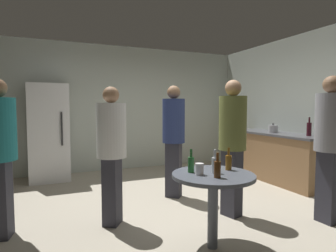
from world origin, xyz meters
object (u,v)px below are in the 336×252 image
refrigerator (49,133)px  beer_bottle_amber (229,162)px  wine_bottle_on_counter (309,129)px  person_in_navy_shirt (174,132)px  beer_bottle_green (191,164)px  beer_bottle_clear (215,165)px  kettle (273,129)px  foreground_table (213,184)px  person_in_olive_shirt (232,137)px  plastic_cup_white (199,169)px  beer_bottle_brown (217,169)px  person_in_white_shirt (112,145)px  person_in_gray_shirt (330,137)px

refrigerator → beer_bottle_amber: bearing=-62.8°
refrigerator → wine_bottle_on_counter: size_ratio=5.81×
wine_bottle_on_counter → person_in_navy_shirt: 2.27m
beer_bottle_green → beer_bottle_clear: (0.20, -0.12, 0.00)m
beer_bottle_clear → kettle: bearing=36.0°
foreground_table → person_in_olive_shirt: 0.97m
refrigerator → plastic_cup_white: bearing=-68.5°
beer_bottle_brown → beer_bottle_clear: (0.08, 0.16, 0.00)m
beer_bottle_brown → person_in_navy_shirt: (0.33, 1.71, 0.18)m
beer_bottle_amber → person_in_white_shirt: bearing=140.1°
wine_bottle_on_counter → beer_bottle_clear: 2.67m
wine_bottle_on_counter → beer_bottle_clear: (-2.46, -1.02, -0.20)m
beer_bottle_amber → beer_bottle_green: size_ratio=1.00×
foreground_table → refrigerator: bearing=113.5°
beer_bottle_green → person_in_gray_shirt: size_ratio=0.13×
foreground_table → beer_bottle_amber: bearing=18.0°
wine_bottle_on_counter → person_in_white_shirt: person_in_white_shirt is taller
beer_bottle_brown → plastic_cup_white: 0.19m
person_in_gray_shirt → plastic_cup_white: bearing=-3.0°
person_in_olive_shirt → kettle: bearing=-162.4°
kettle → person_in_white_shirt: person_in_white_shirt is taller
wine_bottle_on_counter → beer_bottle_green: wine_bottle_on_counter is taller
beer_bottle_amber → person_in_olive_shirt: bearing=51.1°
wine_bottle_on_counter → person_in_navy_shirt: size_ratio=0.18×
person_in_navy_shirt → plastic_cup_white: bearing=27.2°
foreground_table → beer_bottle_brown: beer_bottle_brown is taller
refrigerator → foreground_table: 3.69m
wine_bottle_on_counter → person_in_gray_shirt: (-0.91, -1.05, 0.00)m
beer_bottle_amber → beer_bottle_brown: (-0.27, -0.22, 0.00)m
refrigerator → beer_bottle_green: bearing=-68.2°
beer_bottle_amber → person_in_navy_shirt: 1.50m
beer_bottle_green → beer_bottle_brown: bearing=-65.7°
beer_bottle_brown → beer_bottle_clear: 0.18m
person_in_gray_shirt → person_in_navy_shirt: person_in_gray_shirt is taller
refrigerator → kettle: size_ratio=7.38×
kettle → person_in_white_shirt: 3.30m
beer_bottle_clear → person_in_white_shirt: size_ratio=0.14×
foreground_table → person_in_gray_shirt: (1.59, -0.02, 0.39)m
person_in_navy_shirt → refrigerator: bearing=-93.4°
refrigerator → person_in_gray_shirt: size_ratio=1.03×
beer_bottle_clear → person_in_gray_shirt: bearing=-1.2°
foreground_table → person_in_white_shirt: person_in_white_shirt is taller
person_in_gray_shirt → person_in_olive_shirt: bearing=-35.6°
beer_bottle_brown → person_in_olive_shirt: size_ratio=0.13×
person_in_olive_shirt → person_in_gray_shirt: 1.12m
beer_bottle_brown → beer_bottle_clear: size_ratio=1.00×
refrigerator → plastic_cup_white: (1.32, -3.36, -0.11)m
person_in_white_shirt → person_in_olive_shirt: bearing=21.2°
person_in_white_shirt → person_in_gray_shirt: (2.38, -0.94, 0.08)m
beer_bottle_brown → refrigerator: bearing=112.0°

